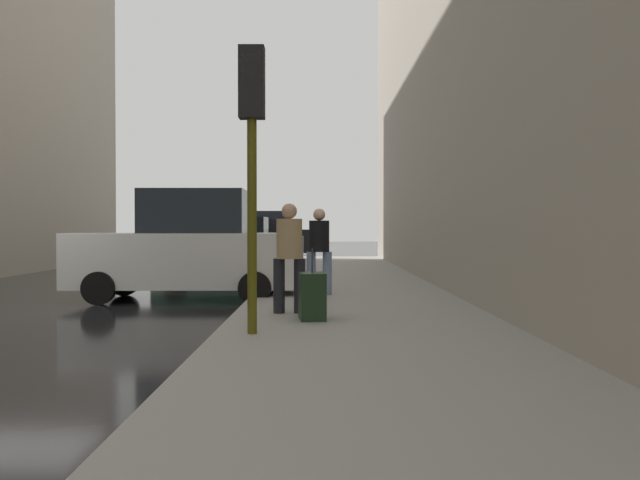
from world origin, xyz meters
name	(u,v)px	position (x,y,z in m)	size (l,w,h in m)	color
ground_plane	(16,311)	(0.00, 0.00, 0.00)	(120.00, 120.00, 0.00)	black
sidewalk	(354,307)	(6.00, 0.00, 0.07)	(4.00, 40.00, 0.15)	gray
parked_white_van	(185,250)	(2.65, 1.92, 1.03)	(4.61, 2.09, 2.25)	silver
parked_dark_green_sedan	(227,249)	(2.65, 8.64, 0.85)	(4.23, 2.12, 1.79)	#193828
parked_gray_coupe	(249,243)	(2.65, 15.28, 0.85)	(4.23, 2.12, 1.79)	slate
parked_black_suv	(262,237)	(2.65, 21.64, 1.03)	(4.63, 2.12, 2.25)	black
parked_red_hatchback	(271,238)	(2.65, 28.16, 0.85)	(4.26, 2.17, 1.79)	#B2191E
fire_hydrant	(284,264)	(4.45, 6.62, 0.50)	(0.42, 0.22, 0.70)	red
traffic_light	(250,126)	(4.50, -3.68, 2.76)	(0.32, 0.32, 3.60)	#514C0F
pedestrian_in_tan_coat	(287,252)	(4.88, -1.55, 1.10)	(0.51, 0.42, 1.71)	black
pedestrian_in_jeans	(317,247)	(5.34, 1.52, 1.10)	(0.51, 0.41, 1.71)	#728CB2
rolling_suitcase	(310,296)	(5.24, -2.34, 0.49)	(0.42, 0.60, 1.04)	black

